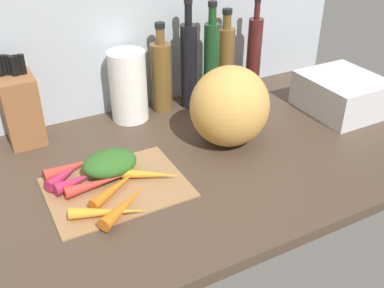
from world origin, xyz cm
name	(u,v)px	position (x,y,z in cm)	size (l,w,h in cm)	color
ground_plane	(168,167)	(0.00, 0.00, -1.50)	(170.00, 80.00, 3.00)	#47382B
wall_back	(110,19)	(0.00, 38.50, 30.00)	(170.00, 3.00, 60.00)	#ADB7C1
cutting_board	(117,187)	(-16.21, -4.31, 0.40)	(34.03, 26.00, 0.80)	#997047
carrot_0	(96,184)	(-21.06, -3.32, 2.32)	(3.04, 3.04, 15.49)	red
carrot_1	(117,186)	(-16.80, -6.56, 2.23)	(2.86, 2.86, 17.58)	orange
carrot_2	(109,212)	(-21.66, -14.95, 2.18)	(2.76, 2.76, 17.99)	orange
carrot_3	(66,174)	(-26.47, 4.37, 2.40)	(3.21, 3.21, 12.74)	#B2264C
carrot_4	(77,181)	(-24.97, -0.13, 2.46)	(3.32, 3.32, 11.63)	#B2264C
carrot_5	(72,167)	(-24.36, 6.50, 2.53)	(3.47, 3.47, 14.84)	red
carrot_6	(125,205)	(-17.80, -14.68, 2.46)	(3.32, 3.32, 15.84)	orange
carrot_7	(152,174)	(-7.18, -5.80, 2.11)	(2.61, 2.61, 15.20)	orange
carrot_greens_pile	(110,163)	(-15.67, 1.65, 3.81)	(14.24, 10.95, 6.03)	#2D6023
winter_squash	(230,106)	(20.67, 1.90, 11.60)	(22.98, 21.73, 23.20)	gold
knife_block	(20,107)	(-31.36, 31.50, 10.63)	(9.71, 13.78, 25.79)	brown
paper_towel_roll	(128,86)	(0.79, 29.50, 11.17)	(11.63, 11.63, 22.33)	white
bottle_0	(162,76)	(12.75, 30.54, 12.02)	(6.75, 6.75, 29.18)	brown
bottle_1	(188,64)	(21.79, 29.06, 14.83)	(5.38, 5.38, 35.81)	black
bottle_2	(211,62)	(29.60, 27.71, 14.72)	(5.12, 5.12, 34.28)	#19421E
bottle_3	(225,59)	(37.65, 31.70, 12.77)	(6.00, 6.00, 30.08)	brown
bottle_4	(254,55)	(46.87, 27.97, 13.98)	(5.02, 5.02, 33.68)	#471919
dish_rack	(342,94)	(64.36, 1.96, 5.90)	(22.56, 25.15, 11.80)	silver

